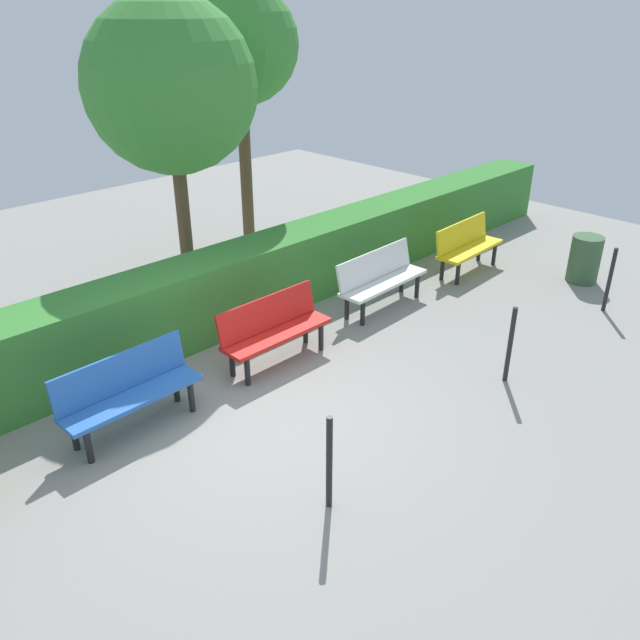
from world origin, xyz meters
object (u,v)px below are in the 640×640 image
bench_yellow (467,245)px  trash_bin (585,259)px  tree_near (239,46)px  tree_mid (171,87)px  bench_white (380,277)px  bench_blue (128,390)px  bench_red (274,327)px

bench_yellow → trash_bin: (-1.01, 1.63, -0.09)m
tree_near → tree_mid: bearing=22.1°
bench_white → bench_blue: (4.30, 0.11, -0.00)m
bench_red → bench_blue: bench_blue is taller
bench_white → tree_near: (-0.16, -3.32, 3.05)m
bench_yellow → bench_blue: same height
tree_mid → tree_near: bearing=-157.9°
bench_blue → tree_near: bearing=-143.5°
bench_red → trash_bin: 5.61m
bench_white → bench_red: size_ratio=1.06×
bench_white → tree_mid: tree_mid is taller
trash_bin → bench_blue: bearing=-12.4°
bench_yellow → bench_red: bearing=-2.8°
bench_white → tree_mid: 4.06m
bench_white → bench_blue: 4.30m
bench_white → bench_blue: bench_blue is taller
bench_red → bench_blue: bearing=0.1°
tree_mid → bench_red: bearing=78.8°
tree_mid → trash_bin: tree_mid is taller
bench_yellow → trash_bin: bench_yellow is taller
bench_white → trash_bin: size_ratio=2.12×
bench_blue → tree_mid: 4.58m
bench_white → bench_yellow: bearing=174.9°
bench_yellow → bench_white: bearing=-5.8°
tree_mid → trash_bin: (-4.84, 4.31, -2.73)m
bench_red → trash_bin: bench_red is taller
tree_near → trash_bin: bearing=120.5°
bench_red → tree_near: 5.18m
bench_red → tree_mid: size_ratio=0.36×
tree_mid → trash_bin: 7.04m
bench_blue → tree_near: size_ratio=0.35×
bench_white → trash_bin: bench_white is taller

